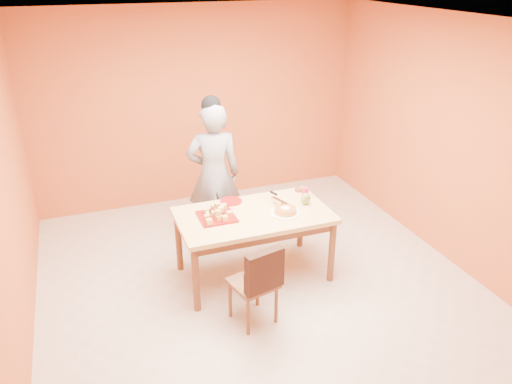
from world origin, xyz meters
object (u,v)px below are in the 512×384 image
object	(u,v)px
dining_chair	(254,282)
red_dinner_plate	(231,201)
dining_table	(254,221)
sponge_cake	(285,210)
magenta_glass	(305,192)
person	(214,175)
pastry_platter	(217,217)
checker_tin	(299,190)
egg_ornament	(306,199)

from	to	relation	value
dining_chair	red_dinner_plate	world-z (taller)	dining_chair
dining_table	red_dinner_plate	distance (m)	0.39
sponge_cake	magenta_glass	bearing A→B (deg)	39.36
dining_table	dining_chair	xyz separation A→B (m)	(-0.27, -0.74, -0.22)
dining_table	red_dinner_plate	bearing A→B (deg)	111.31
person	pastry_platter	xyz separation A→B (m)	(-0.21, -0.84, -0.10)
dining_chair	checker_tin	size ratio (longest dim) A/B	9.19
pastry_platter	red_dinner_plate	distance (m)	0.40
egg_ornament	sponge_cake	bearing A→B (deg)	-137.94
pastry_platter	magenta_glass	distance (m)	1.08
sponge_cake	egg_ornament	world-z (taller)	egg_ornament
dining_chair	pastry_platter	world-z (taller)	dining_chair
dining_chair	egg_ornament	size ratio (longest dim) A/B	6.45
pastry_platter	red_dinner_plate	world-z (taller)	pastry_platter
dining_chair	red_dinner_plate	bearing A→B (deg)	69.49
pastry_platter	dining_chair	bearing A→B (deg)	-81.27
dining_table	egg_ornament	distance (m)	0.62
sponge_cake	red_dinner_plate	bearing A→B (deg)	133.54
sponge_cake	checker_tin	bearing A→B (deg)	51.61
dining_table	person	size ratio (longest dim) A/B	0.92
pastry_platter	checker_tin	bearing A→B (deg)	15.95
person	red_dinner_plate	bearing A→B (deg)	102.62
red_dinner_plate	person	bearing A→B (deg)	94.38
dining_table	checker_tin	distance (m)	0.77
person	checker_tin	distance (m)	1.02
dining_chair	pastry_platter	size ratio (longest dim) A/B	2.34
pastry_platter	red_dinner_plate	xyz separation A→B (m)	(0.25, 0.31, -0.00)
dining_chair	egg_ornament	distance (m)	1.21
egg_ornament	red_dinner_plate	bearing A→B (deg)	173.84
pastry_platter	sponge_cake	world-z (taller)	sponge_cake
dining_chair	egg_ornament	bearing A→B (deg)	26.94
person	red_dinner_plate	world-z (taller)	person
egg_ornament	magenta_glass	distance (m)	0.20
dining_chair	red_dinner_plate	xyz separation A→B (m)	(0.13, 1.09, 0.32)
sponge_cake	checker_tin	distance (m)	0.60
dining_table	person	world-z (taller)	person
dining_chair	checker_tin	bearing A→B (deg)	35.31
red_dinner_plate	dining_table	bearing A→B (deg)	-68.69
dining_chair	checker_tin	xyz separation A→B (m)	(0.95, 1.09, 0.33)
dining_table	sponge_cake	size ratio (longest dim) A/B	7.00
dining_chair	sponge_cake	distance (m)	0.92
red_dinner_plate	egg_ornament	xyz separation A→B (m)	(0.74, -0.34, 0.06)
person	sponge_cake	distance (m)	1.12
pastry_platter	dining_table	bearing A→B (deg)	-6.48
sponge_cake	magenta_glass	world-z (taller)	magenta_glass
pastry_platter	sponge_cake	xyz separation A→B (m)	(0.70, -0.16, 0.03)
dining_table	egg_ornament	size ratio (longest dim) A/B	12.02
egg_ornament	dining_table	bearing A→B (deg)	-160.54
sponge_cake	egg_ornament	distance (m)	0.32
egg_ornament	pastry_platter	bearing A→B (deg)	-163.35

